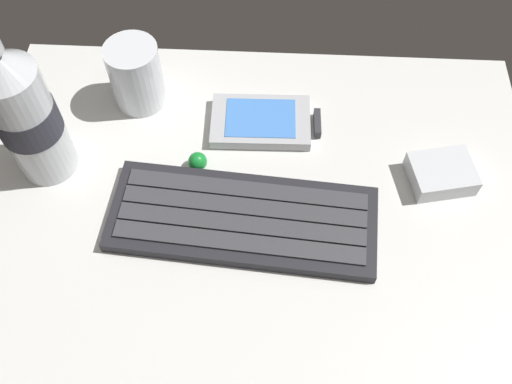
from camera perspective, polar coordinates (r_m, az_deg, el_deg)
The scene contains 7 objects.
ground_plane at distance 64.07cm, azimuth -0.01°, elevation -2.05°, with size 64.00×48.00×2.80cm.
keyboard at distance 61.64cm, azimuth -1.32°, elevation -2.69°, with size 29.77×13.23×1.70cm.
handheld_device at distance 69.26cm, azimuth 1.02°, elevation 7.09°, with size 12.92×7.86×1.50cm.
juice_cup at distance 71.19cm, azimuth -11.96°, elevation 11.27°, with size 6.40×6.40×8.50cm.
water_bottle at distance 64.02cm, azimuth -22.35°, elevation 7.31°, with size 6.73×6.73×20.80cm.
charger_block at distance 67.56cm, azimuth 18.19°, elevation 1.75°, with size 7.00×5.60×2.40cm, color silver.
trackball_mouse at distance 65.63cm, azimuth -5.91°, elevation 3.09°, with size 2.20×2.20×2.20cm, color #198C33.
Camera 1 is at (1.58, -31.92, 54.68)cm, focal length 39.63 mm.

